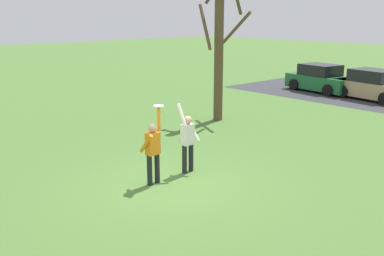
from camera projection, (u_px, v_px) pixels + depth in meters
The scene contains 7 objects.
ground_plane at pixel (171, 183), 11.73m from camera, with size 120.00×120.00×0.00m, color #4C7533.
person_catcher at pixel (153, 149), 11.46m from camera, with size 0.49×0.55×2.08m.
person_defender at pixel (188, 139), 12.34m from camera, with size 0.49×0.56×2.04m.
frisbee_disc at pixel (159, 106), 11.34m from camera, with size 0.27×0.27×0.02m, color white.
parked_car_green at pixel (321, 79), 25.67m from camera, with size 4.32×2.48×1.59m.
parked_car_tan at pixel (374, 86), 23.20m from camera, with size 4.32×2.48×1.59m.
bare_tree_tall at pixel (219, 48), 18.11m from camera, with size 1.95×1.93×6.39m.
Camera 1 is at (8.59, -6.88, 4.37)m, focal length 40.93 mm.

